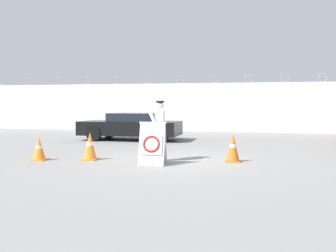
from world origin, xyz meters
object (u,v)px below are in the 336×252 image
object	(u,v)px
traffic_cone_near	(90,146)
traffic_cone_mid	(233,148)
traffic_cone_far	(39,149)
parked_car_front_coupe	(131,126)
barricade_sign	(152,143)
security_guard	(160,128)

from	to	relation	value
traffic_cone_near	traffic_cone_mid	size ratio (longest dim) A/B	1.02
traffic_cone_near	traffic_cone_mid	xyz separation A→B (m)	(4.02, 0.51, -0.01)
traffic_cone_mid	traffic_cone_far	distance (m)	5.48
traffic_cone_mid	parked_car_front_coupe	xyz separation A→B (m)	(-4.65, 5.29, 0.23)
parked_car_front_coupe	traffic_cone_mid	bearing A→B (deg)	132.47
traffic_cone_near	parked_car_front_coupe	size ratio (longest dim) A/B	0.18
barricade_sign	traffic_cone_far	world-z (taller)	barricade_sign
security_guard	parked_car_front_coupe	bearing A→B (deg)	-157.68
barricade_sign	traffic_cone_near	xyz separation A→B (m)	(-1.96, 0.44, -0.17)
security_guard	traffic_cone_mid	size ratio (longest dim) A/B	2.17
barricade_sign	traffic_cone_near	world-z (taller)	barricade_sign
barricade_sign	parked_car_front_coupe	distance (m)	6.75
security_guard	traffic_cone_far	bearing A→B (deg)	-82.87
traffic_cone_mid	traffic_cone_far	xyz separation A→B (m)	(-5.41, -0.88, -0.06)
barricade_sign	traffic_cone_mid	size ratio (longest dim) A/B	1.46
traffic_cone_near	traffic_cone_mid	bearing A→B (deg)	7.17
barricade_sign	parked_car_front_coupe	world-z (taller)	parked_car_front_coupe
security_guard	traffic_cone_far	size ratio (longest dim) A/B	2.57
security_guard	traffic_cone_near	xyz separation A→B (m)	(-2.01, -0.22, -0.54)
traffic_cone_near	traffic_cone_far	size ratio (longest dim) A/B	1.21
security_guard	traffic_cone_mid	distance (m)	2.11
barricade_sign	security_guard	bearing A→B (deg)	82.53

